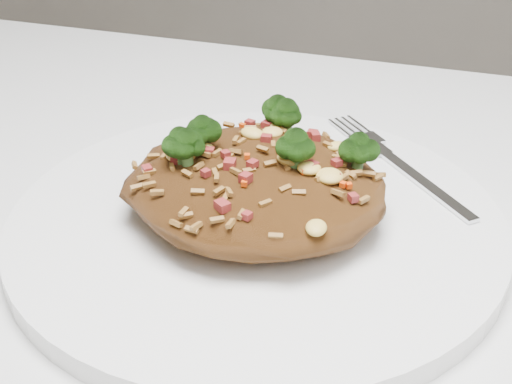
% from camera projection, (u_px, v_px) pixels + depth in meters
% --- Properties ---
extents(plate, '(0.30, 0.30, 0.01)m').
position_uv_depth(plate, '(256.00, 223.00, 0.44)').
color(plate, white).
rests_on(plate, dining_table).
extents(fried_rice, '(0.16, 0.14, 0.06)m').
position_uv_depth(fried_rice, '(256.00, 173.00, 0.42)').
color(fried_rice, brown).
rests_on(fried_rice, plate).
extents(fork, '(0.12, 0.13, 0.00)m').
position_uv_depth(fork, '(404.00, 168.00, 0.48)').
color(fork, silver).
rests_on(fork, plate).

